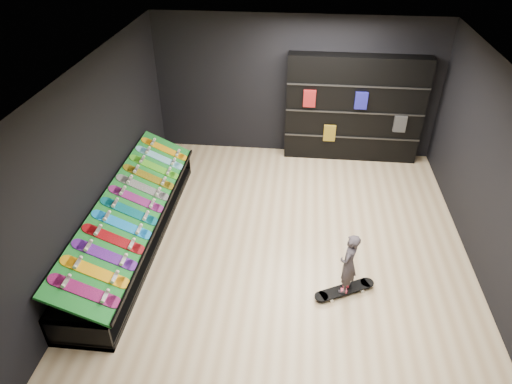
# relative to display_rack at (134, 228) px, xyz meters

# --- Properties ---
(floor) EXTENTS (6.00, 7.00, 0.01)m
(floor) POSITION_rel_display_rack_xyz_m (2.55, 0.00, -0.25)
(floor) COLOR #CBB289
(floor) RESTS_ON ground
(ceiling) EXTENTS (6.00, 7.00, 0.01)m
(ceiling) POSITION_rel_display_rack_xyz_m (2.55, 0.00, 2.75)
(ceiling) COLOR white
(ceiling) RESTS_ON ground
(wall_back) EXTENTS (6.00, 0.02, 3.00)m
(wall_back) POSITION_rel_display_rack_xyz_m (2.55, 3.50, 1.25)
(wall_back) COLOR black
(wall_back) RESTS_ON ground
(wall_left) EXTENTS (0.02, 7.00, 3.00)m
(wall_left) POSITION_rel_display_rack_xyz_m (-0.45, 0.00, 1.25)
(wall_left) COLOR black
(wall_left) RESTS_ON ground
(wall_right) EXTENTS (0.02, 7.00, 3.00)m
(wall_right) POSITION_rel_display_rack_xyz_m (5.55, 0.00, 1.25)
(wall_right) COLOR black
(wall_right) RESTS_ON ground
(display_rack) EXTENTS (0.90, 4.50, 0.50)m
(display_rack) POSITION_rel_display_rack_xyz_m (0.00, 0.00, 0.00)
(display_rack) COLOR black
(display_rack) RESTS_ON ground
(turf_ramp) EXTENTS (0.92, 4.50, 0.46)m
(turf_ramp) POSITION_rel_display_rack_xyz_m (0.05, 0.00, 0.46)
(turf_ramp) COLOR #0F641C
(turf_ramp) RESTS_ON display_rack
(back_shelving) EXTENTS (2.85, 0.33, 2.28)m
(back_shelving) POSITION_rel_display_rack_xyz_m (3.80, 3.32, 0.89)
(back_shelving) COLOR black
(back_shelving) RESTS_ON ground
(floor_skateboard) EXTENTS (0.97, 0.64, 0.09)m
(floor_skateboard) POSITION_rel_display_rack_xyz_m (3.49, -0.87, -0.21)
(floor_skateboard) COLOR black
(floor_skateboard) RESTS_ON ground
(child) EXTENTS (0.24, 0.27, 0.60)m
(child) POSITION_rel_display_rack_xyz_m (3.49, -0.87, 0.14)
(child) COLOR black
(child) RESTS_ON floor_skateboard
(display_board_0) EXTENTS (0.93, 0.22, 0.50)m
(display_board_0) POSITION_rel_display_rack_xyz_m (0.06, -1.90, 0.49)
(display_board_0) COLOR #E5198C
(display_board_0) RESTS_ON turf_ramp
(display_board_1) EXTENTS (0.93, 0.22, 0.50)m
(display_board_1) POSITION_rel_display_rack_xyz_m (0.06, -1.55, 0.49)
(display_board_1) COLOR yellow
(display_board_1) RESTS_ON turf_ramp
(display_board_2) EXTENTS (0.93, 0.22, 0.50)m
(display_board_2) POSITION_rel_display_rack_xyz_m (0.06, -1.21, 0.49)
(display_board_2) COLOR purple
(display_board_2) RESTS_ON turf_ramp
(display_board_3) EXTENTS (0.93, 0.22, 0.50)m
(display_board_3) POSITION_rel_display_rack_xyz_m (0.06, -0.86, 0.49)
(display_board_3) COLOR red
(display_board_3) RESTS_ON turf_ramp
(display_board_4) EXTENTS (0.93, 0.22, 0.50)m
(display_board_4) POSITION_rel_display_rack_xyz_m (0.06, -0.52, 0.49)
(display_board_4) COLOR blue
(display_board_4) RESTS_ON turf_ramp
(display_board_5) EXTENTS (0.93, 0.22, 0.50)m
(display_board_5) POSITION_rel_display_rack_xyz_m (0.06, -0.17, 0.49)
(display_board_5) COLOR #0C8C99
(display_board_5) RESTS_ON turf_ramp
(display_board_6) EXTENTS (0.93, 0.22, 0.50)m
(display_board_6) POSITION_rel_display_rack_xyz_m (0.06, 0.17, 0.49)
(display_board_6) COLOR #2626BF
(display_board_6) RESTS_ON turf_ramp
(display_board_7) EXTENTS (0.93, 0.22, 0.50)m
(display_board_7) POSITION_rel_display_rack_xyz_m (0.06, 0.52, 0.49)
(display_board_7) COLOR black
(display_board_7) RESTS_ON turf_ramp
(display_board_8) EXTENTS (0.93, 0.22, 0.50)m
(display_board_8) POSITION_rel_display_rack_xyz_m (0.06, 0.86, 0.49)
(display_board_8) COLOR yellow
(display_board_8) RESTS_ON turf_ramp
(display_board_9) EXTENTS (0.93, 0.22, 0.50)m
(display_board_9) POSITION_rel_display_rack_xyz_m (0.06, 1.21, 0.49)
(display_board_9) COLOR green
(display_board_9) RESTS_ON turf_ramp
(display_board_10) EXTENTS (0.93, 0.22, 0.50)m
(display_board_10) POSITION_rel_display_rack_xyz_m (0.06, 1.55, 0.49)
(display_board_10) COLOR #0CB2E5
(display_board_10) RESTS_ON turf_ramp
(display_board_11) EXTENTS (0.93, 0.22, 0.50)m
(display_board_11) POSITION_rel_display_rack_xyz_m (0.06, 1.90, 0.49)
(display_board_11) COLOR orange
(display_board_11) RESTS_ON turf_ramp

